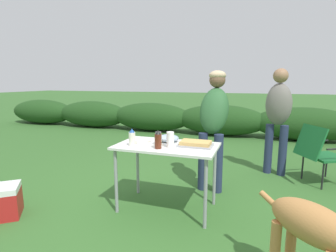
{
  "coord_description": "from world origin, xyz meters",
  "views": [
    {
      "loc": [
        0.92,
        -2.64,
        1.43
      ],
      "look_at": [
        -0.1,
        0.34,
        0.89
      ],
      "focal_mm": 28.0,
      "sensor_mm": 36.0,
      "label": 1
    }
  ],
  "objects_px": {
    "mayo_bottle": "(132,138)",
    "dog": "(319,232)",
    "mixing_bowl": "(168,138)",
    "paper_cup_stack": "(170,140)",
    "spice_jar": "(158,139)",
    "food_tray": "(196,144)",
    "bbq_sauce_bottle": "(158,140)",
    "plate_stack": "(141,141)",
    "camp_chair_green_behind_table": "(320,151)",
    "standing_person_in_dark_puffer": "(214,117)",
    "standing_person_with_beanie": "(278,112)",
    "folding_table": "(167,152)"
  },
  "relations": [
    {
      "from": "spice_jar",
      "to": "food_tray",
      "type": "bearing_deg",
      "value": 10.57
    },
    {
      "from": "plate_stack",
      "to": "standing_person_with_beanie",
      "type": "xyz_separation_m",
      "value": [
        1.53,
        1.59,
        0.21
      ]
    },
    {
      "from": "food_tray",
      "to": "paper_cup_stack",
      "type": "bearing_deg",
      "value": -151.1
    },
    {
      "from": "dog",
      "to": "spice_jar",
      "type": "bearing_deg",
      "value": -78.72
    },
    {
      "from": "mayo_bottle",
      "to": "standing_person_with_beanie",
      "type": "xyz_separation_m",
      "value": [
        1.56,
        1.75,
        0.14
      ]
    },
    {
      "from": "plate_stack",
      "to": "paper_cup_stack",
      "type": "height_order",
      "value": "paper_cup_stack"
    },
    {
      "from": "food_tray",
      "to": "mayo_bottle",
      "type": "xyz_separation_m",
      "value": [
        -0.66,
        -0.2,
        0.06
      ]
    },
    {
      "from": "plate_stack",
      "to": "camp_chair_green_behind_table",
      "type": "relative_size",
      "value": 0.26
    },
    {
      "from": "mayo_bottle",
      "to": "standing_person_with_beanie",
      "type": "bearing_deg",
      "value": 48.33
    },
    {
      "from": "plate_stack",
      "to": "standing_person_in_dark_puffer",
      "type": "xyz_separation_m",
      "value": [
        0.7,
        0.73,
        0.22
      ]
    },
    {
      "from": "paper_cup_stack",
      "to": "bbq_sauce_bottle",
      "type": "relative_size",
      "value": 0.85
    },
    {
      "from": "bbq_sauce_bottle",
      "to": "mayo_bottle",
      "type": "bearing_deg",
      "value": 175.49
    },
    {
      "from": "mixing_bowl",
      "to": "paper_cup_stack",
      "type": "height_order",
      "value": "paper_cup_stack"
    },
    {
      "from": "paper_cup_stack",
      "to": "spice_jar",
      "type": "relative_size",
      "value": 1.14
    },
    {
      "from": "spice_jar",
      "to": "standing_person_with_beanie",
      "type": "relative_size",
      "value": 0.09
    },
    {
      "from": "paper_cup_stack",
      "to": "bbq_sauce_bottle",
      "type": "height_order",
      "value": "bbq_sauce_bottle"
    },
    {
      "from": "folding_table",
      "to": "bbq_sauce_bottle",
      "type": "relative_size",
      "value": 5.64
    },
    {
      "from": "paper_cup_stack",
      "to": "spice_jar",
      "type": "bearing_deg",
      "value": 159.42
    },
    {
      "from": "camp_chair_green_behind_table",
      "to": "mayo_bottle",
      "type": "bearing_deg",
      "value": -83.03
    },
    {
      "from": "paper_cup_stack",
      "to": "mayo_bottle",
      "type": "height_order",
      "value": "mayo_bottle"
    },
    {
      "from": "mixing_bowl",
      "to": "paper_cup_stack",
      "type": "relative_size",
      "value": 1.48
    },
    {
      "from": "mixing_bowl",
      "to": "dog",
      "type": "height_order",
      "value": "mixing_bowl"
    },
    {
      "from": "plate_stack",
      "to": "dog",
      "type": "relative_size",
      "value": 0.29
    },
    {
      "from": "mixing_bowl",
      "to": "mayo_bottle",
      "type": "bearing_deg",
      "value": -134.42
    },
    {
      "from": "folding_table",
      "to": "paper_cup_stack",
      "type": "distance_m",
      "value": 0.19
    },
    {
      "from": "plate_stack",
      "to": "standing_person_with_beanie",
      "type": "height_order",
      "value": "standing_person_with_beanie"
    },
    {
      "from": "plate_stack",
      "to": "standing_person_in_dark_puffer",
      "type": "bearing_deg",
      "value": 46.23
    },
    {
      "from": "mayo_bottle",
      "to": "dog",
      "type": "bearing_deg",
      "value": -24.05
    },
    {
      "from": "camp_chair_green_behind_table",
      "to": "standing_person_with_beanie",
      "type": "bearing_deg",
      "value": -140.86
    },
    {
      "from": "mixing_bowl",
      "to": "standing_person_in_dark_puffer",
      "type": "relative_size",
      "value": 0.16
    },
    {
      "from": "bbq_sauce_bottle",
      "to": "camp_chair_green_behind_table",
      "type": "bearing_deg",
      "value": 40.73
    },
    {
      "from": "plate_stack",
      "to": "standing_person_with_beanie",
      "type": "bearing_deg",
      "value": 46.01
    },
    {
      "from": "plate_stack",
      "to": "standing_person_with_beanie",
      "type": "distance_m",
      "value": 2.21
    },
    {
      "from": "paper_cup_stack",
      "to": "dog",
      "type": "bearing_deg",
      "value": -32.76
    },
    {
      "from": "spice_jar",
      "to": "mayo_bottle",
      "type": "distance_m",
      "value": 0.29
    },
    {
      "from": "mixing_bowl",
      "to": "standing_person_in_dark_puffer",
      "type": "xyz_separation_m",
      "value": [
        0.43,
        0.59,
        0.19
      ]
    },
    {
      "from": "paper_cup_stack",
      "to": "camp_chair_green_behind_table",
      "type": "distance_m",
      "value": 2.27
    },
    {
      "from": "spice_jar",
      "to": "camp_chair_green_behind_table",
      "type": "height_order",
      "value": "spice_jar"
    },
    {
      "from": "paper_cup_stack",
      "to": "standing_person_with_beanie",
      "type": "height_order",
      "value": "standing_person_with_beanie"
    },
    {
      "from": "plate_stack",
      "to": "dog",
      "type": "distance_m",
      "value": 1.91
    },
    {
      "from": "plate_stack",
      "to": "camp_chair_green_behind_table",
      "type": "bearing_deg",
      "value": 33.12
    },
    {
      "from": "standing_person_in_dark_puffer",
      "to": "standing_person_with_beanie",
      "type": "bearing_deg",
      "value": 51.91
    },
    {
      "from": "food_tray",
      "to": "mixing_bowl",
      "type": "bearing_deg",
      "value": 161.98
    },
    {
      "from": "mixing_bowl",
      "to": "dog",
      "type": "relative_size",
      "value": 0.33
    },
    {
      "from": "mixing_bowl",
      "to": "bbq_sauce_bottle",
      "type": "height_order",
      "value": "bbq_sauce_bottle"
    },
    {
      "from": "plate_stack",
      "to": "camp_chair_green_behind_table",
      "type": "distance_m",
      "value": 2.51
    },
    {
      "from": "food_tray",
      "to": "bbq_sauce_bottle",
      "type": "distance_m",
      "value": 0.42
    },
    {
      "from": "mixing_bowl",
      "to": "mayo_bottle",
      "type": "distance_m",
      "value": 0.44
    },
    {
      "from": "standing_person_in_dark_puffer",
      "to": "camp_chair_green_behind_table",
      "type": "relative_size",
      "value": 1.89
    },
    {
      "from": "paper_cup_stack",
      "to": "mayo_bottle",
      "type": "distance_m",
      "value": 0.42
    }
  ]
}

